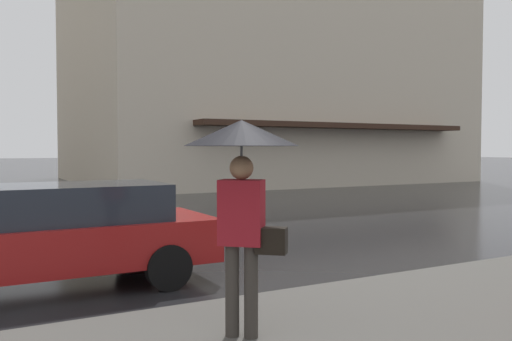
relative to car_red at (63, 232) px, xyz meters
name	(u,v)px	position (x,y,z in m)	size (l,w,h in m)	color
haussmann_block_corner	(258,11)	(21.36, -14.71, 9.55)	(16.93, 21.19, 21.06)	beige
car_red	(63,232)	(0.00, 0.00, 0.00)	(1.85, 4.10, 1.41)	maroon
pedestrian_far_down_pavement	(242,162)	(-3.25, -1.08, 1.02)	(1.05, 1.05, 2.01)	maroon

